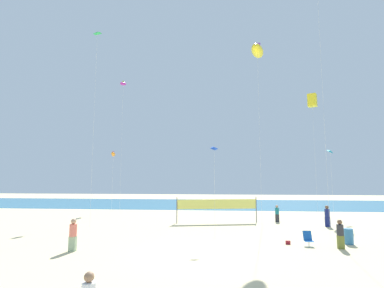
# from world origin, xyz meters

# --- Properties ---
(ground_plane) EXTENTS (120.00, 120.00, 0.00)m
(ground_plane) POSITION_xyz_m (0.00, 0.00, 0.00)
(ground_plane) COLOR beige
(ocean_band) EXTENTS (120.00, 20.00, 0.01)m
(ocean_band) POSITION_xyz_m (0.00, 32.10, 0.00)
(ocean_band) COLOR teal
(ocean_band) RESTS_ON ground
(beachgoer_teal_shirt) EXTENTS (0.37, 0.37, 1.61)m
(beachgoer_teal_shirt) POSITION_xyz_m (6.73, 12.66, 0.86)
(beachgoer_teal_shirt) COLOR #2D2D33
(beachgoer_teal_shirt) RESTS_ON ground
(beachgoer_navy_shirt) EXTENTS (0.42, 0.42, 1.83)m
(beachgoer_navy_shirt) POSITION_xyz_m (10.54, 10.13, 0.98)
(beachgoer_navy_shirt) COLOR navy
(beachgoer_navy_shirt) RESTS_ON ground
(beachgoer_coral_shirt) EXTENTS (0.42, 0.42, 1.84)m
(beachgoer_coral_shirt) POSITION_xyz_m (-7.30, -0.16, 0.98)
(beachgoer_coral_shirt) COLOR #99B28C
(beachgoer_coral_shirt) RESTS_ON ground
(beachgoer_charcoal_shirt) EXTENTS (0.39, 0.39, 1.71)m
(beachgoer_charcoal_shirt) POSITION_xyz_m (8.42, 1.92, 0.91)
(beachgoer_charcoal_shirt) COLOR olive
(beachgoer_charcoal_shirt) RESTS_ON ground
(folding_beach_chair) EXTENTS (0.52, 0.65, 0.89)m
(folding_beach_chair) POSITION_xyz_m (6.70, 2.53, 0.47)
(folding_beach_chair) COLOR #1959B2
(folding_beach_chair) RESTS_ON ground
(trash_barrel) EXTENTS (0.55, 0.55, 0.98)m
(trash_barrel) POSITION_xyz_m (9.43, 3.24, 0.49)
(trash_barrel) COLOR teal
(trash_barrel) RESTS_ON ground
(volleyball_net) EXTENTS (7.61, 1.60, 2.40)m
(volleyball_net) POSITION_xyz_m (0.95, 11.62, 1.63)
(volleyball_net) COLOR #4C4C51
(volleyball_net) RESTS_ON ground
(beach_handbag) EXTENTS (0.28, 0.14, 0.23)m
(beach_handbag) POSITION_xyz_m (5.53, 2.85, 0.11)
(beach_handbag) COLOR maroon
(beach_handbag) RESTS_ON ground
(kite_yellow_box) EXTENTS (1.33, 1.33, 14.59)m
(kite_yellow_box) POSITION_xyz_m (12.77, 19.78, 13.79)
(kite_yellow_box) COLOR silver
(kite_yellow_box) RESTS_ON ground
(kite_magenta_inflatable) EXTENTS (0.72, 1.38, 16.39)m
(kite_magenta_inflatable) POSITION_xyz_m (-10.74, 17.79, 15.94)
(kite_magenta_inflatable) COLOR silver
(kite_magenta_inflatable) RESTS_ON ground
(kite_cyan_diamond) EXTENTS (0.88, 0.89, 7.41)m
(kite_cyan_diamond) POSITION_xyz_m (13.48, 16.64, 7.12)
(kite_cyan_diamond) COLOR silver
(kite_cyan_diamond) RESTS_ON ground
(kite_orange_inflatable) EXTENTS (0.75, 1.47, 7.67)m
(kite_orange_inflatable) POSITION_xyz_m (-12.48, 19.76, 7.28)
(kite_orange_inflatable) COLOR silver
(kite_orange_inflatable) RESTS_ON ground
(kite_blue_diamond) EXTENTS (0.59, 0.58, 6.57)m
(kite_blue_diamond) POSITION_xyz_m (0.86, 4.45, 6.29)
(kite_blue_diamond) COLOR silver
(kite_blue_diamond) RESTS_ON ground
(kite_green_diamond) EXTENTS (0.92, 0.92, 17.82)m
(kite_green_diamond) POSITION_xyz_m (-9.98, 7.95, 17.32)
(kite_green_diamond) COLOR silver
(kite_green_diamond) RESTS_ON ground
(kite_yellow_inflatable) EXTENTS (1.73, 2.98, 16.40)m
(kite_yellow_inflatable) POSITION_xyz_m (4.75, 8.84, 15.63)
(kite_yellow_inflatable) COLOR silver
(kite_yellow_inflatable) RESTS_ON ground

